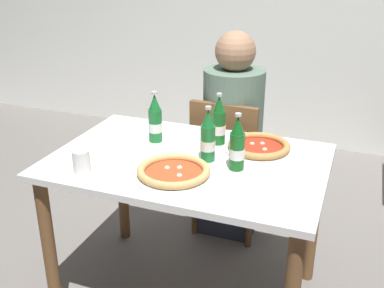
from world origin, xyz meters
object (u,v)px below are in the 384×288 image
Objects in this scene: dining_table_main at (188,181)px; pizza_margherita_near at (259,147)px; diner_seated at (232,140)px; chair_behind_table at (229,160)px; beer_bottle_extra at (237,146)px; beer_bottle_left at (155,121)px; napkin_with_cutlery at (112,151)px; pizza_marinara_far at (174,172)px; beer_bottle_right at (219,123)px; beer_bottle_center at (208,138)px; paper_cup at (81,161)px.

pizza_margherita_near reaches higher than dining_table_main.
chair_behind_table is at bearing -93.81° from diner_seated.
beer_bottle_left is at bearing 160.49° from beer_bottle_extra.
napkin_with_cutlery is (-0.37, -0.67, 0.27)m from chair_behind_table.
diner_seated is at bearing 88.50° from dining_table_main.
pizza_marinara_far is at bearing 92.41° from chair_behind_table.
chair_behind_table is 2.61× the size of pizza_marinara_far.
beer_bottle_right is at bearing 101.07° from chair_behind_table.
beer_bottle_extra is at bearing 36.65° from pizza_marinara_far.
pizza_margherita_near is 1.24× the size of beer_bottle_left.
dining_table_main is 3.69× the size of pizza_marinara_far.
chair_behind_table reaches higher than dining_table_main.
pizza_marinara_far is (-0.26, -0.38, -0.00)m from pizza_margherita_near.
beer_bottle_center is at bearing 99.62° from chair_behind_table.
beer_bottle_center reaches higher than paper_cup.
dining_table_main is 0.23m from beer_bottle_center.
beer_bottle_extra is (0.23, -0.02, 0.22)m from dining_table_main.
dining_table_main is 4.86× the size of beer_bottle_center.
beer_bottle_center is 1.00× the size of beer_bottle_extra.
napkin_with_cutlery is (-0.37, -0.72, 0.17)m from diner_seated.
paper_cup is (-0.37, -0.27, 0.16)m from dining_table_main.
paper_cup is (-0.38, -0.93, 0.21)m from diner_seated.
chair_behind_table is 0.70m from beer_bottle_center.
pizza_margherita_near is (0.27, 0.19, 0.14)m from dining_table_main.
dining_table_main is 0.66m from diner_seated.
beer_bottle_extra is (0.15, -0.24, 0.00)m from beer_bottle_right.
pizza_margherita_near is 1.61× the size of napkin_with_cutlery.
pizza_marinara_far is 1.32× the size of beer_bottle_left.
beer_bottle_center is 0.15m from beer_bottle_extra.
beer_bottle_right is 0.28m from beer_bottle_extra.
beer_bottle_right is at bearing 71.36° from dining_table_main.
chair_behind_table is at bearing 96.89° from beer_bottle_center.
beer_bottle_extra is (0.21, -0.68, 0.27)m from diner_seated.
napkin_with_cutlery is at bearing -170.77° from dining_table_main.
napkin_with_cutlery is at bearing 64.03° from chair_behind_table.
beer_bottle_right is (0.06, -0.40, 0.37)m from chair_behind_table.
napkin_with_cutlery reaches higher than dining_table_main.
beer_bottle_left is 0.25m from napkin_with_cutlery.
beer_bottle_center is 2.60× the size of paper_cup.
napkin_with_cutlery is (-0.42, -0.27, -0.10)m from beer_bottle_right.
dining_table_main is at bearing 92.97° from pizza_marinara_far.
diner_seated is at bearing 67.73° from paper_cup.
chair_behind_table is 0.65m from beer_bottle_left.
beer_bottle_center is 1.30× the size of napkin_with_cutlery.
beer_bottle_center is at bearing -137.31° from pizza_margherita_near.
dining_table_main is 0.37m from napkin_with_cutlery.
beer_bottle_right reaches higher than pizza_margherita_near.
paper_cup is at bearing 69.51° from chair_behind_table.
pizza_margherita_near is at bearing -6.69° from beer_bottle_right.
diner_seated reaches higher than paper_cup.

